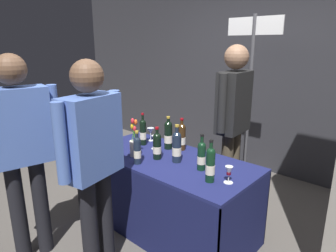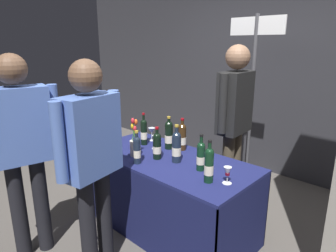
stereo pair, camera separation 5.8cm
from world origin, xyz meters
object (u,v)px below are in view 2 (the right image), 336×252
wine_glass_near_taster (228,172)px  wine_glass_near_vendor (155,139)px  wine_glass_mid (152,131)px  flower_vase (135,145)px  display_bottle_0 (177,146)px  taster_foreground_right (91,153)px  featured_wine_bottle (137,149)px  booth_signpost (253,82)px  tasting_table (168,179)px  vendor_presenter (234,115)px

wine_glass_near_taster → wine_glass_near_vendor: bearing=170.1°
wine_glass_near_vendor → wine_glass_mid: (-0.21, 0.15, 0.01)m
flower_vase → display_bottle_0: bearing=21.4°
taster_foreground_right → featured_wine_bottle: bearing=-1.6°
wine_glass_near_vendor → booth_signpost: size_ratio=0.07×
display_bottle_0 → wine_glass_mid: (-0.59, 0.26, -0.04)m
wine_glass_near_vendor → wine_glass_near_taster: 0.94m
wine_glass_near_taster → taster_foreground_right: taster_foreground_right is taller
tasting_table → featured_wine_bottle: (-0.11, -0.27, 0.34)m
featured_wine_bottle → wine_glass_near_vendor: bearing=112.2°
featured_wine_bottle → flower_vase: flower_vase is taller
flower_vase → taster_foreground_right: taster_foreground_right is taller
flower_vase → booth_signpost: bearing=73.8°
wine_glass_near_vendor → wine_glass_near_taster: size_ratio=1.05×
wine_glass_near_taster → booth_signpost: booth_signpost is taller
booth_signpost → featured_wine_bottle: bearing=-99.5°
tasting_table → flower_vase: 0.45m
taster_foreground_right → wine_glass_near_taster: bearing=-55.9°
wine_glass_mid → vendor_presenter: 0.87m
featured_wine_bottle → wine_glass_near_vendor: size_ratio=2.14×
display_bottle_0 → booth_signpost: 1.32m
wine_glass_near_vendor → flower_vase: (-0.00, -0.26, 0.01)m
taster_foreground_right → wine_glass_mid: bearing=12.5°
display_bottle_0 → wine_glass_mid: bearing=155.9°
featured_wine_bottle → wine_glass_near_vendor: 0.40m
display_bottle_0 → flower_vase: flower_vase is taller
display_bottle_0 → vendor_presenter: bearing=81.4°
tasting_table → featured_wine_bottle: bearing=-111.5°
tasting_table → taster_foreground_right: taster_foreground_right is taller
tasting_table → wine_glass_mid: 0.62m
tasting_table → display_bottle_0: 0.38m
display_bottle_0 → wine_glass_near_vendor: display_bottle_0 is taller
featured_wine_bottle → taster_foreground_right: 0.52m
display_bottle_0 → vendor_presenter: size_ratio=0.20×
tasting_table → display_bottle_0: display_bottle_0 is taller
tasting_table → wine_glass_near_taster: size_ratio=12.33×
flower_vase → vendor_presenter: size_ratio=0.21×
tasting_table → wine_glass_near_taster: 0.74m
featured_wine_bottle → wine_glass_near_vendor: featured_wine_bottle is taller
featured_wine_bottle → booth_signpost: booth_signpost is taller
booth_signpost → wine_glass_mid: bearing=-122.0°
wine_glass_mid → taster_foreground_right: 1.12m
wine_glass_mid → vendor_presenter: size_ratio=0.08×
wine_glass_mid → booth_signpost: size_ratio=0.07×
taster_foreground_right → vendor_presenter: bearing=-20.8°
featured_wine_bottle → wine_glass_near_vendor: (-0.15, 0.37, -0.03)m
display_bottle_0 → flower_vase: 0.41m
featured_wine_bottle → vendor_presenter: 1.07m
featured_wine_bottle → tasting_table: bearing=68.5°
taster_foreground_right → booth_signpost: size_ratio=0.80×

